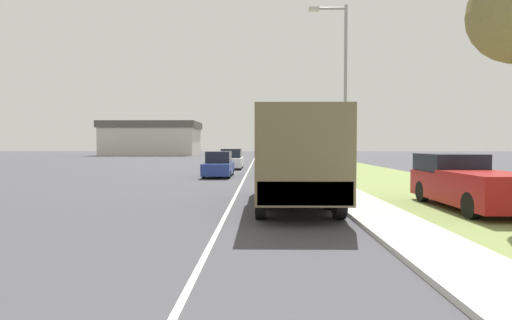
% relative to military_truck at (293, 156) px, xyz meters
% --- Properties ---
extents(ground_plane, '(180.00, 180.00, 0.00)m').
position_rel_military_truck_xyz_m(ground_plane, '(-2.16, 27.65, -1.72)').
color(ground_plane, '#424247').
extents(lane_centre_stripe, '(0.12, 120.00, 0.00)m').
position_rel_military_truck_xyz_m(lane_centre_stripe, '(-2.16, 27.65, -1.72)').
color(lane_centre_stripe, silver).
rests_on(lane_centre_stripe, ground).
extents(sidewalk_right, '(1.80, 120.00, 0.12)m').
position_rel_military_truck_xyz_m(sidewalk_right, '(2.34, 27.65, -1.66)').
color(sidewalk_right, beige).
rests_on(sidewalk_right, ground).
extents(grass_strip_right, '(7.00, 120.00, 0.02)m').
position_rel_military_truck_xyz_m(grass_strip_right, '(6.74, 27.65, -1.71)').
color(grass_strip_right, olive).
rests_on(grass_strip_right, ground).
extents(military_truck, '(2.52, 7.82, 3.16)m').
position_rel_military_truck_xyz_m(military_truck, '(0.00, 0.00, 0.00)').
color(military_truck, '#545B3D').
rests_on(military_truck, ground).
extents(car_nearest_ahead, '(1.76, 4.47, 1.67)m').
position_rel_military_truck_xyz_m(car_nearest_ahead, '(-3.91, 12.74, -0.98)').
color(car_nearest_ahead, navy).
rests_on(car_nearest_ahead, ground).
extents(car_second_ahead, '(1.93, 4.80, 1.75)m').
position_rel_military_truck_xyz_m(car_second_ahead, '(-3.74, 21.61, -0.95)').
color(car_second_ahead, silver).
rests_on(car_second_ahead, ground).
extents(pickup_truck, '(1.97, 5.16, 1.76)m').
position_rel_military_truck_xyz_m(pickup_truck, '(5.68, -0.40, -0.86)').
color(pickup_truck, maroon).
rests_on(pickup_truck, grass_strip_right).
extents(lamp_post, '(1.69, 0.24, 8.06)m').
position_rel_military_truck_xyz_m(lamp_post, '(2.40, 4.07, 3.12)').
color(lamp_post, gray).
rests_on(lamp_post, sidewalk_right).
extents(building_distant, '(19.00, 11.25, 6.78)m').
position_rel_military_truck_xyz_m(building_distant, '(-23.40, 67.48, 1.71)').
color(building_distant, beige).
rests_on(building_distant, ground).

